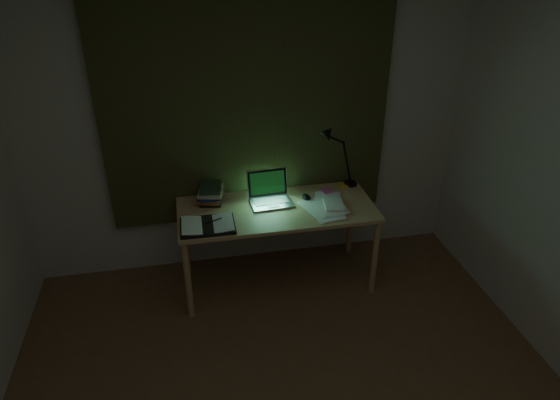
{
  "coord_description": "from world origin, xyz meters",
  "views": [
    {
      "loc": [
        -0.49,
        -1.65,
        2.57
      ],
      "look_at": [
        0.15,
        1.47,
        0.82
      ],
      "focal_mm": 32.0,
      "sensor_mm": 36.0,
      "label": 1
    }
  ],
  "objects_px": {
    "laptop": "(271,191)",
    "book_stack": "(210,194)",
    "loose_papers": "(327,204)",
    "desk_lamp": "(353,153)",
    "desk": "(277,245)",
    "open_textbook": "(208,225)"
  },
  "relations": [
    {
      "from": "desk",
      "to": "desk_lamp",
      "type": "bearing_deg",
      "value": 21.25
    },
    {
      "from": "laptop",
      "to": "open_textbook",
      "type": "relative_size",
      "value": 0.93
    },
    {
      "from": "open_textbook",
      "to": "loose_papers",
      "type": "height_order",
      "value": "open_textbook"
    },
    {
      "from": "laptop",
      "to": "book_stack",
      "type": "relative_size",
      "value": 1.69
    },
    {
      "from": "laptop",
      "to": "loose_papers",
      "type": "height_order",
      "value": "laptop"
    },
    {
      "from": "loose_papers",
      "to": "desk_lamp",
      "type": "relative_size",
      "value": 0.6
    },
    {
      "from": "laptop",
      "to": "open_textbook",
      "type": "height_order",
      "value": "laptop"
    },
    {
      "from": "desk",
      "to": "laptop",
      "type": "relative_size",
      "value": 4.19
    },
    {
      "from": "laptop",
      "to": "desk_lamp",
      "type": "relative_size",
      "value": 0.62
    },
    {
      "from": "desk",
      "to": "book_stack",
      "type": "distance_m",
      "value": 0.67
    },
    {
      "from": "book_stack",
      "to": "desk_lamp",
      "type": "distance_m",
      "value": 1.19
    },
    {
      "from": "loose_papers",
      "to": "desk",
      "type": "bearing_deg",
      "value": 174.39
    },
    {
      "from": "open_textbook",
      "to": "book_stack",
      "type": "xyz_separation_m",
      "value": [
        0.05,
        0.37,
        0.05
      ]
    },
    {
      "from": "desk",
      "to": "open_textbook",
      "type": "xyz_separation_m",
      "value": [
        -0.54,
        -0.17,
        0.36
      ]
    },
    {
      "from": "desk",
      "to": "loose_papers",
      "type": "bearing_deg",
      "value": -5.61
    },
    {
      "from": "laptop",
      "to": "desk_lamp",
      "type": "bearing_deg",
      "value": 11.42
    },
    {
      "from": "desk",
      "to": "loose_papers",
      "type": "height_order",
      "value": "loose_papers"
    },
    {
      "from": "desk",
      "to": "laptop",
      "type": "height_order",
      "value": "laptop"
    },
    {
      "from": "desk",
      "to": "loose_papers",
      "type": "xyz_separation_m",
      "value": [
        0.39,
        -0.04,
        0.35
      ]
    },
    {
      "from": "loose_papers",
      "to": "desk_lamp",
      "type": "height_order",
      "value": "desk_lamp"
    },
    {
      "from": "laptop",
      "to": "loose_papers",
      "type": "bearing_deg",
      "value": -18.76
    },
    {
      "from": "open_textbook",
      "to": "desk_lamp",
      "type": "relative_size",
      "value": 0.67
    }
  ]
}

